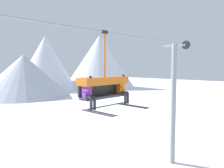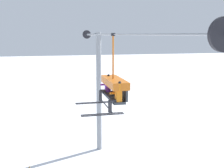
{
  "view_description": "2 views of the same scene",
  "coord_description": "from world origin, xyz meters",
  "px_view_note": "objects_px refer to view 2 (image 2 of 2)",
  "views": [
    {
      "loc": [
        -5.83,
        -7.23,
        6.83
      ],
      "look_at": [
        0.79,
        -0.93,
        6.08
      ],
      "focal_mm": 35.0,
      "sensor_mm": 36.0,
      "label": 1
    },
    {
      "loc": [
        11.87,
        -3.52,
        8.22
      ],
      "look_at": [
        0.7,
        -0.89,
        6.19
      ],
      "focal_mm": 45.0,
      "sensor_mm": 36.0,
      "label": 2
    }
  ],
  "objects_px": {
    "skier_orange": "(115,97)",
    "lift_tower_near": "(99,89)",
    "chairlift_chair": "(115,85)",
    "skier_purple": "(105,88)"
  },
  "relations": [
    {
      "from": "lift_tower_near",
      "to": "chairlift_chair",
      "type": "distance_m",
      "value": 7.82
    },
    {
      "from": "lift_tower_near",
      "to": "skier_orange",
      "type": "xyz_separation_m",
      "value": [
        8.59,
        -0.92,
        1.39
      ]
    },
    {
      "from": "skier_orange",
      "to": "lift_tower_near",
      "type": "bearing_deg",
      "value": 173.87
    },
    {
      "from": "lift_tower_near",
      "to": "chairlift_chair",
      "type": "height_order",
      "value": "lift_tower_near"
    },
    {
      "from": "lift_tower_near",
      "to": "skier_purple",
      "type": "relative_size",
      "value": 5.0
    },
    {
      "from": "skier_purple",
      "to": "skier_orange",
      "type": "bearing_deg",
      "value": 0.0
    },
    {
      "from": "chairlift_chair",
      "to": "skier_purple",
      "type": "relative_size",
      "value": 1.8
    },
    {
      "from": "chairlift_chair",
      "to": "skier_orange",
      "type": "xyz_separation_m",
      "value": [
        0.98,
        -0.21,
        -0.28
      ]
    },
    {
      "from": "lift_tower_near",
      "to": "skier_orange",
      "type": "relative_size",
      "value": 5.0
    },
    {
      "from": "chairlift_chair",
      "to": "skier_purple",
      "type": "bearing_deg",
      "value": -167.64
    }
  ]
}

